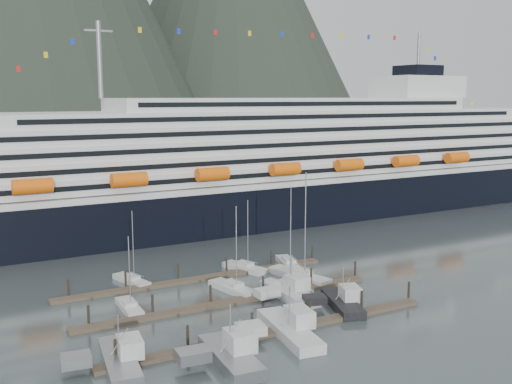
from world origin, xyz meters
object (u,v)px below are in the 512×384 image
Objects in this scene: cruise_ship at (264,172)px; sailboat_f at (244,268)px; trawler_b at (229,355)px; sailboat_e at (131,281)px; trawler_c at (288,329)px; sailboat_a at (129,307)px; sailboat_c at (233,289)px; trawler_d at (342,302)px; sailboat_h at (286,289)px; trawler_a at (118,359)px; sailboat_g at (289,264)px; trawler_e at (290,293)px; sailboat_d at (299,276)px.

cruise_ship is 46.79m from sailboat_f.
sailboat_e is at bearing 6.05° from trawler_b.
sailboat_a is at bearing 46.59° from trawler_c.
sailboat_c is 17.90m from trawler_d.
sailboat_h is 1.05× the size of trawler_b.
trawler_a is 1.10× the size of trawler_d.
sailboat_f is 13.46m from sailboat_h.
trawler_d is at bearing -109.48° from cruise_ship.
trawler_d is at bearing -176.66° from sailboat_g.
trawler_e is at bearing -149.71° from sailboat_e.
sailboat_d is 1.61× the size of trawler_d.
sailboat_h is 27.08m from trawler_b.
trawler_a is at bearing 114.07° from trawler_d.
trawler_b is 1.11× the size of trawler_e.
sailboat_e is 33.31m from trawler_c.
sailboat_c reaches higher than sailboat_e.
cruise_ship is 16.59× the size of sailboat_e.
trawler_b reaches higher than trawler_e.
sailboat_d reaches higher than sailboat_f.
sailboat_c is 1.17× the size of trawler_b.
sailboat_g is 32.13m from trawler_c.
cruise_ship is 58.22m from sailboat_c.
sailboat_a is 0.89× the size of trawler_a.
trawler_d is (27.66, -14.05, 0.47)m from sailboat_a.
sailboat_f is at bearing -40.56° from trawler_a.
trawler_a is (-30.58, -27.10, 0.46)m from sailboat_f.
sailboat_e is 25.84m from sailboat_h.
trawler_d is at bearing -152.41° from sailboat_e.
sailboat_e is 35.33m from trawler_d.
sailboat_d is (29.85, 0.77, 0.07)m from sailboat_a.
cruise_ship is at bearing -8.24° from sailboat_g.
sailboat_d reaches higher than trawler_c.
sailboat_e is 1.08× the size of trawler_d.
sailboat_f is at bearing -111.61° from sailboat_e.
trawler_a is 12.77m from trawler_b.
sailboat_d is at bearing 10.09° from trawler_d.
sailboat_d is 1.54× the size of trawler_b.
trawler_d is (23.52, -26.37, 0.47)m from sailboat_e.
sailboat_g is at bearing -36.95° from trawler_b.
sailboat_f reaches higher than trawler_d.
cruise_ship is 44.21m from sailboat_g.
sailboat_e is (-12.83, 12.02, -0.03)m from sailboat_c.
sailboat_g is at bearing -112.55° from sailboat_e.
sailboat_h is at bearing -96.55° from sailboat_a.
sailboat_d is at bearing -99.54° from sailboat_c.
sailboat_h is at bearing -20.49° from trawler_e.
sailboat_g is 14.31m from sailboat_h.
sailboat_a is 0.61× the size of sailboat_d.
trawler_b is 10.87m from trawler_c.
sailboat_d is at bearing -42.05° from trawler_b.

